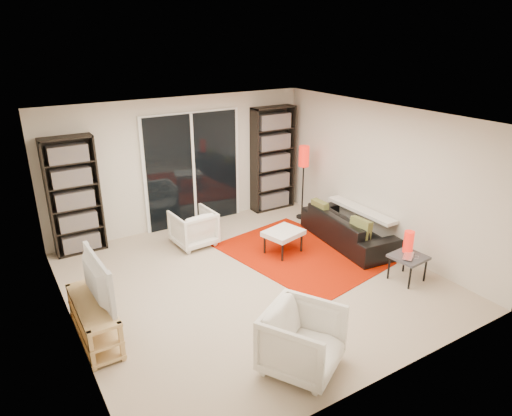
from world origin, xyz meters
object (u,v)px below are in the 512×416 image
Objects in this scene: bookshelf_left at (74,196)px; tv_stand at (94,320)px; ottoman at (283,234)px; sofa at (348,228)px; armchair_back at (194,228)px; floor_lamp at (304,163)px; armchair_front at (302,341)px; bookshelf_right at (273,159)px; side_table at (408,259)px.

bookshelf_left reaches higher than tv_stand.
tv_stand is 3.29m from ottoman.
sofa is 2.67m from armchair_back.
floor_lamp is at bearing -10.62° from bookshelf_left.
armchair_front reaches higher than sofa.
armchair_back is at bearing 136.45° from ottoman.
bookshelf_right is 2.65× the size of armchair_front.
armchair_back is 0.47× the size of floor_lamp.
tv_stand is (-4.22, -2.53, -0.79)m from bookshelf_right.
tv_stand is 2.48m from armchair_front.
armchair_front is 0.55× the size of floor_lamp.
ottoman and side_table have the same top height.
sofa is at bearing -85.08° from bookshelf_right.
armchair_back is (-2.31, 1.34, 0.03)m from sofa.
side_table is at bearing -93.05° from floor_lamp.
tv_stand is at bearing -149.00° from bookshelf_right.
bookshelf_right is 2.21m from ottoman.
bookshelf_right is at bearing -0.00° from bookshelf_left.
armchair_front is 4.43m from floor_lamp.
sofa is at bearing -90.81° from floor_lamp.
sofa is 2.81× the size of armchair_back.
armchair_back is at bearing -23.97° from bookshelf_left.
bookshelf_right is 0.79m from floor_lamp.
armchair_front is at bearing -163.89° from side_table.
bookshelf_right is at bearing 61.43° from ottoman.
armchair_front is 1.59× the size of side_table.
side_table is at bearing -89.15° from bookshelf_right.
armchair_front reaches higher than armchair_back.
floor_lamp is (0.20, -0.76, 0.06)m from bookshelf_right.
side_table is (1.05, -1.69, 0.01)m from ottoman.
floor_lamp is (0.02, 1.34, 0.83)m from sofa.
ottoman is at bearing -118.57° from bookshelf_right.
bookshelf_left reaches higher than armchair_back.
bookshelf_left is 3.45m from ottoman.
tv_stand is 4.38m from side_table.
bookshelf_right reaches higher than bookshelf_left.
bookshelf_left is 2.46× the size of armchair_front.
floor_lamp reaches higher than side_table.
tv_stand is at bearing 101.69° from sofa.
tv_stand is 2.73m from armchair_back.
armchair_back reaches higher than tv_stand.
sofa is 3.86× the size of side_table.
bookshelf_left reaches higher than ottoman.
armchair_front is at bearing -126.96° from floor_lamp.
armchair_back is 2.47m from floor_lamp.
ottoman is (2.85, -1.84, -0.63)m from bookshelf_left.
armchair_back is 3.52m from side_table.
sofa is at bearing 84.85° from side_table.
tv_stand is 4.83m from floor_lamp.
bookshelf_right reaches higher than armchair_front.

